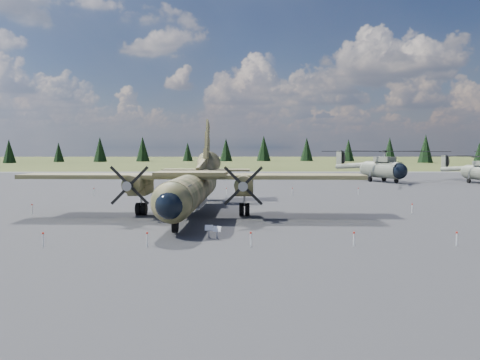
{
  "coord_description": "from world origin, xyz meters",
  "views": [
    {
      "loc": [
        1.14,
        -40.28,
        5.74
      ],
      "look_at": [
        1.51,
        2.0,
        2.79
      ],
      "focal_mm": 35.0,
      "sensor_mm": 36.0,
      "label": 1
    }
  ],
  "objects": [
    {
      "name": "helicopter_near",
      "position": [
        25.47,
        37.11,
        3.72
      ],
      "size": [
        27.06,
        27.06,
        5.25
      ],
      "rotation": [
        0.0,
        0.0,
        0.4
      ],
      "color": "gray",
      "rests_on": "ground"
    },
    {
      "name": "ground",
      "position": [
        0.0,
        0.0,
        0.0
      ],
      "size": [
        500.0,
        500.0,
        0.0
      ],
      "primitive_type": "plane",
      "color": "#4C5325",
      "rests_on": "ground"
    },
    {
      "name": "info_placard_right",
      "position": [
        -0.59,
        -10.77,
        0.54
      ],
      "size": [
        0.51,
        0.22,
        0.81
      ],
      "rotation": [
        0.0,
        0.0,
        -0.0
      ],
      "color": "gray",
      "rests_on": "ground"
    },
    {
      "name": "apron",
      "position": [
        0.0,
        10.0,
        0.0
      ],
      "size": [
        120.0,
        120.0,
        0.04
      ],
      "primitive_type": "cube",
      "color": "slate",
      "rests_on": "ground"
    },
    {
      "name": "info_placard_left",
      "position": [
        -0.05,
        -11.21,
        0.54
      ],
      "size": [
        0.56,
        0.37,
        0.81
      ],
      "rotation": [
        0.0,
        0.0,
        -0.32
      ],
      "color": "gray",
      "rests_on": "ground"
    },
    {
      "name": "treeline",
      "position": [
        1.13,
        10.96,
        4.7
      ],
      "size": [
        331.51,
        328.39,
        10.95
      ],
      "color": "black",
      "rests_on": "ground"
    },
    {
      "name": "transport_plane",
      "position": [
        -2.49,
        -0.49,
        2.69
      ],
      "size": [
        28.35,
        25.75,
        9.35
      ],
      "rotation": [
        0.0,
        0.0,
        -0.04
      ],
      "color": "#32391E",
      "rests_on": "ground"
    },
    {
      "name": "barrier_fence",
      "position": [
        -0.46,
        -0.08,
        0.51
      ],
      "size": [
        33.12,
        29.62,
        0.85
      ],
      "color": "silver",
      "rests_on": "ground"
    }
  ]
}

